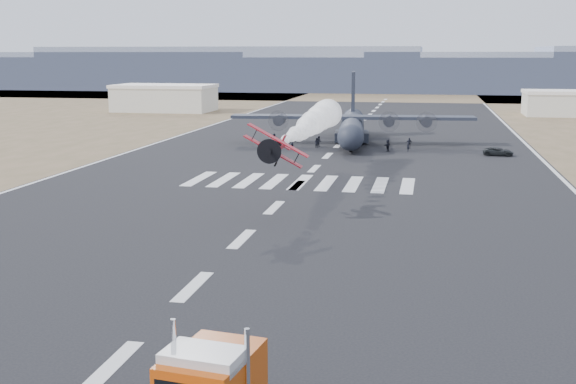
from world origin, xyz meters
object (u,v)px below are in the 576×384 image
(crew_g, at_px, (292,143))
(transport_aircraft, at_px, (352,125))
(crew_a, at_px, (408,146))
(hangar_right, at_px, (569,103))
(crew_e, at_px, (274,139))
(crew_d, at_px, (409,143))
(hangar_left, at_px, (165,98))
(aerobatic_biplane, at_px, (275,147))
(support_vehicle, at_px, (498,152))
(crew_b, at_px, (317,143))
(crew_c, at_px, (351,144))
(crew_h, at_px, (319,141))
(crew_f, at_px, (388,145))

(crew_g, bearing_deg, transport_aircraft, 178.75)
(crew_a, bearing_deg, hangar_right, 141.12)
(crew_e, bearing_deg, crew_d, -18.32)
(hangar_left, bearing_deg, crew_d, -44.74)
(hangar_left, bearing_deg, aerobatic_biplane, -64.88)
(crew_a, distance_m, crew_g, 17.50)
(crew_g, bearing_deg, support_vehicle, 126.18)
(transport_aircraft, relative_size, support_vehicle, 9.12)
(crew_b, distance_m, crew_e, 7.69)
(crew_g, bearing_deg, aerobatic_biplane, 48.24)
(hangar_left, bearing_deg, crew_c, -50.01)
(aerobatic_biplane, bearing_deg, crew_a, 77.83)
(aerobatic_biplane, distance_m, crew_h, 50.39)
(transport_aircraft, xyz_separation_m, crew_h, (-4.52, -5.90, -2.06))
(hangar_right, height_order, crew_h, hangar_right)
(crew_g, bearing_deg, crew_e, -101.40)
(aerobatic_biplane, bearing_deg, crew_f, 81.15)
(crew_a, distance_m, crew_e, 21.62)
(crew_f, bearing_deg, aerobatic_biplane, 16.74)
(hangar_left, bearing_deg, crew_f, -47.95)
(crew_c, distance_m, crew_h, 5.53)
(aerobatic_biplane, xyz_separation_m, crew_e, (-11.12, 50.93, -5.37))
(support_vehicle, bearing_deg, hangar_left, 51.83)
(support_vehicle, bearing_deg, crew_g, 90.73)
(aerobatic_biplane, distance_m, crew_e, 52.41)
(support_vehicle, distance_m, crew_f, 15.83)
(crew_c, distance_m, crew_e, 12.90)
(crew_b, relative_size, crew_f, 0.89)
(crew_a, relative_size, crew_g, 0.93)
(crew_a, bearing_deg, crew_c, -109.54)
(aerobatic_biplane, distance_m, crew_g, 47.22)
(crew_a, relative_size, crew_c, 1.00)
(hangar_left, relative_size, crew_g, 14.00)
(crew_e, bearing_deg, hangar_right, 33.30)
(support_vehicle, distance_m, crew_h, 27.20)
(crew_f, xyz_separation_m, crew_h, (-10.93, 3.72, -0.06))
(support_vehicle, bearing_deg, crew_a, 83.66)
(crew_f, xyz_separation_m, crew_g, (-14.55, 0.09, -0.01))
(hangar_right, xyz_separation_m, crew_b, (-48.90, -69.50, -2.22))
(hangar_right, relative_size, crew_f, 11.53)
(aerobatic_biplane, distance_m, crew_f, 47.11)
(transport_aircraft, distance_m, crew_g, 12.69)
(crew_c, distance_m, crew_d, 9.05)
(hangar_left, height_order, support_vehicle, hangar_left)
(hangar_left, distance_m, aerobatic_biplane, 124.75)
(crew_e, bearing_deg, crew_g, -67.35)
(aerobatic_biplane, bearing_deg, hangar_left, 115.12)
(aerobatic_biplane, distance_m, crew_d, 51.65)
(crew_b, height_order, crew_g, crew_g)
(crew_e, height_order, crew_f, crew_e)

